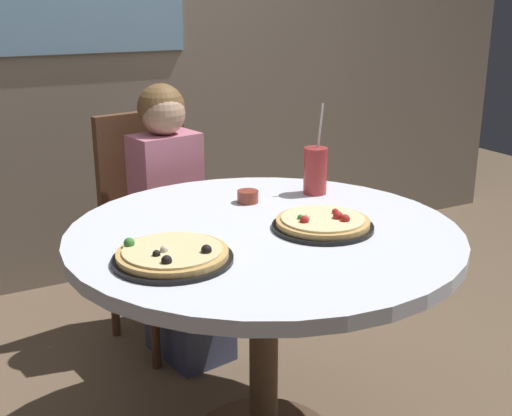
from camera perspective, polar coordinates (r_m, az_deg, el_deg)
name	(u,v)px	position (r m, az deg, el deg)	size (l,w,h in m)	color
dining_table	(264,262)	(1.96, 0.70, -4.72)	(1.15, 1.15, 0.75)	silver
chair_wooden	(155,215)	(2.76, -8.74, -0.64)	(0.46, 0.46, 0.95)	brown
diner_child	(178,238)	(2.63, -6.76, -2.59)	(0.31, 0.43, 1.08)	#3F4766
pizza_veggie	(323,223)	(1.92, 5.81, -1.32)	(0.30, 0.30, 0.05)	black
pizza_cheese	(172,255)	(1.70, -7.25, -4.08)	(0.31, 0.31, 0.05)	black
soda_cup	(315,170)	(2.25, 5.16, 3.26)	(0.08, 0.08, 0.31)	#B73333
sauce_bowl	(248,197)	(2.16, -0.71, 1.00)	(0.07, 0.07, 0.04)	brown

